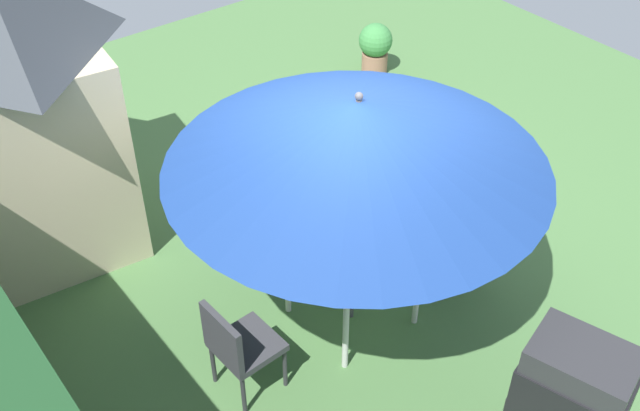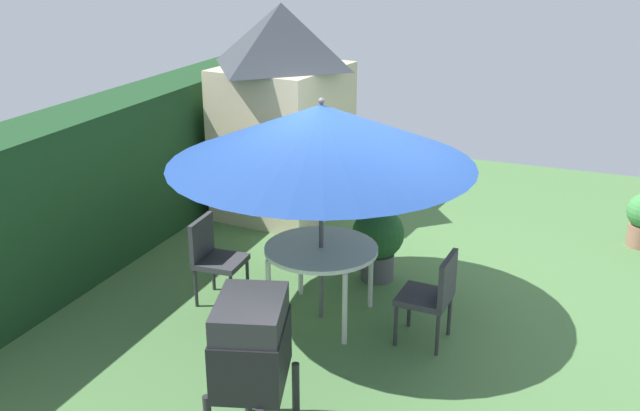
# 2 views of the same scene
# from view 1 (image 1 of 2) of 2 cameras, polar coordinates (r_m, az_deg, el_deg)

# --- Properties ---
(ground_plane) EXTENTS (11.00, 11.00, 0.00)m
(ground_plane) POSITION_cam_1_polar(r_m,az_deg,el_deg) (7.25, 2.77, -3.67)
(ground_plane) COLOR #47703D
(garden_shed) EXTENTS (1.85, 1.68, 2.81)m
(garden_shed) POSITION_cam_1_polar(r_m,az_deg,el_deg) (7.09, -21.62, 6.77)
(garden_shed) COLOR #C6B793
(garden_shed) RESTS_ON ground
(patio_table) EXTENTS (1.11, 1.11, 0.77)m
(patio_table) POSITION_cam_1_polar(r_m,az_deg,el_deg) (6.19, 2.49, -3.89)
(patio_table) COLOR white
(patio_table) RESTS_ON ground
(patio_umbrella) EXTENTS (2.88, 2.88, 2.24)m
(patio_umbrella) POSITION_cam_1_polar(r_m,az_deg,el_deg) (5.45, 2.84, 5.37)
(patio_umbrella) COLOR #4C4C51
(patio_umbrella) RESTS_ON ground
(bbq_grill) EXTENTS (0.81, 0.68, 1.20)m
(bbq_grill) POSITION_cam_1_polar(r_m,az_deg,el_deg) (5.39, 18.60, -12.79)
(bbq_grill) COLOR black
(bbq_grill) RESTS_ON ground
(chair_near_shed) EXTENTS (0.48, 0.49, 0.90)m
(chair_near_shed) POSITION_cam_1_polar(r_m,az_deg,el_deg) (5.81, -6.23, -10.35)
(chair_near_shed) COLOR #38383D
(chair_near_shed) RESTS_ON ground
(chair_far_side) EXTENTS (0.48, 0.49, 0.90)m
(chair_far_side) POSITION_cam_1_polar(r_m,az_deg,el_deg) (6.90, 10.07, -1.22)
(chair_far_side) COLOR #38383D
(chair_far_side) RESTS_ON ground
(potted_plant_by_shed) EXTENTS (0.57, 0.57, 0.83)m
(potted_plant_by_shed) POSITION_cam_1_polar(r_m,az_deg,el_deg) (7.08, -1.45, 0.23)
(potted_plant_by_shed) COLOR #4C4C51
(potted_plant_by_shed) RESTS_ON ground
(potted_plant_by_grill) EXTENTS (0.43, 0.43, 0.68)m
(potted_plant_by_grill) POSITION_cam_1_polar(r_m,az_deg,el_deg) (9.97, 4.18, 11.83)
(potted_plant_by_grill) COLOR #936651
(potted_plant_by_grill) RESTS_ON ground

